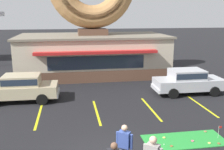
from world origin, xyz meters
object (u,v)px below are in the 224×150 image
at_px(putting_flag_pin, 220,129).
at_px(car_silver, 188,80).
at_px(pedestrian_hooded_kid, 124,145).
at_px(golf_ball, 164,144).
at_px(car_champagne, 21,87).
at_px(trash_bin, 162,72).

height_order(putting_flag_pin, car_silver, car_silver).
height_order(car_silver, pedestrian_hooded_kid, car_silver).
bearing_deg(car_silver, golf_ball, -121.66).
relative_size(car_champagne, pedestrian_hooded_kid, 2.94).
distance_m(golf_ball, putting_flag_pin, 2.50).
bearing_deg(trash_bin, golf_ball, -109.21).
xyz_separation_m(golf_ball, trash_bin, (3.66, 10.51, 0.45)).
relative_size(car_silver, trash_bin, 4.69).
relative_size(golf_ball, car_silver, 0.01).
xyz_separation_m(car_champagne, trash_bin, (10.19, 3.91, -0.37)).
height_order(putting_flag_pin, pedestrian_hooded_kid, pedestrian_hooded_kid).
bearing_deg(putting_flag_pin, trash_bin, 83.39).
height_order(putting_flag_pin, trash_bin, trash_bin).
bearing_deg(pedestrian_hooded_kid, trash_bin, 64.69).
bearing_deg(pedestrian_hooded_kid, car_champagne, 120.64).
relative_size(car_silver, car_champagne, 0.99).
bearing_deg(trash_bin, car_champagne, -159.03).
bearing_deg(car_champagne, pedestrian_hooded_kid, -59.36).
bearing_deg(trash_bin, pedestrian_hooded_kid, -115.31).
distance_m(putting_flag_pin, car_champagne, 11.07).
distance_m(pedestrian_hooded_kid, trash_bin, 12.99).
xyz_separation_m(pedestrian_hooded_kid, trash_bin, (5.55, 11.74, -0.36)).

